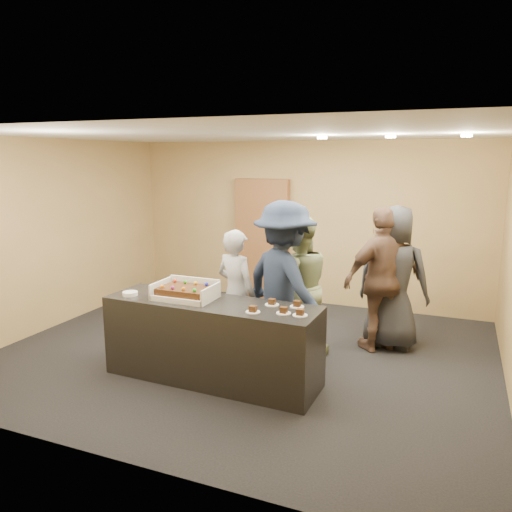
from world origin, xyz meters
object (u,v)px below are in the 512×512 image
object	(u,v)px
serving_counter	(212,341)
person_sage_man	(298,286)
plate_stack	(130,294)
person_brown_extra	(383,279)
person_dark_suit	(393,277)
person_navy_man	(284,285)
person_server_grey	(236,293)
storage_cabinet	(262,240)
sheet_cake	(185,290)
cake_box	(186,294)

from	to	relation	value
serving_counter	person_sage_man	bearing A→B (deg)	61.79
serving_counter	plate_stack	bearing A→B (deg)	-170.72
person_brown_extra	person_dark_suit	xyz separation A→B (m)	(0.11, 0.15, 0.00)
plate_stack	person_navy_man	bearing A→B (deg)	28.07
person_server_grey	person_brown_extra	bearing A→B (deg)	-134.33
person_brown_extra	person_dark_suit	world-z (taller)	person_dark_suit
storage_cabinet	plate_stack	size ratio (longest dim) A/B	12.17
storage_cabinet	person_server_grey	xyz separation A→B (m)	(0.64, -2.49, -0.24)
plate_stack	person_dark_suit	world-z (taller)	person_dark_suit
storage_cabinet	person_dark_suit	xyz separation A→B (m)	(2.39, -1.48, -0.11)
storage_cabinet	plate_stack	xyz separation A→B (m)	(-0.27, -3.38, -0.12)
person_sage_man	person_dark_suit	world-z (taller)	person_dark_suit
storage_cabinet	plate_stack	distance (m)	3.39
sheet_cake	person_brown_extra	xyz separation A→B (m)	(1.91, 1.63, -0.07)
cake_box	sheet_cake	distance (m)	0.06
plate_stack	person_server_grey	size ratio (longest dim) A/B	0.11
person_sage_man	person_brown_extra	distance (m)	1.08
sheet_cake	person_dark_suit	size ratio (longest dim) A/B	0.30
person_navy_man	person_dark_suit	distance (m)	1.53
storage_cabinet	person_server_grey	world-z (taller)	storage_cabinet
sheet_cake	storage_cabinet	bearing A→B (deg)	96.57
cake_box	storage_cabinet	bearing A→B (deg)	96.63
storage_cabinet	person_sage_man	size ratio (longest dim) A/B	1.20
serving_counter	person_navy_man	world-z (taller)	person_navy_man
person_sage_man	cake_box	bearing A→B (deg)	17.26
storage_cabinet	cake_box	bearing A→B (deg)	-83.37
serving_counter	person_sage_man	world-z (taller)	person_sage_man
storage_cabinet	cake_box	world-z (taller)	storage_cabinet
person_dark_suit	cake_box	bearing A→B (deg)	45.07
serving_counter	person_navy_man	distance (m)	1.06
person_sage_man	person_server_grey	bearing A→B (deg)	-4.83
storage_cabinet	person_server_grey	size ratio (longest dim) A/B	1.31
person_navy_man	person_dark_suit	size ratio (longest dim) A/B	1.05
person_navy_man	person_dark_suit	xyz separation A→B (m)	(1.10, 1.07, -0.05)
person_server_grey	person_dark_suit	xyz separation A→B (m)	(1.75, 1.01, 0.13)
sheet_cake	person_sage_man	bearing A→B (deg)	49.09
storage_cabinet	cake_box	distance (m)	3.25
person_brown_extra	cake_box	bearing A→B (deg)	-1.97
person_server_grey	person_brown_extra	world-z (taller)	person_brown_extra
storage_cabinet	plate_stack	bearing A→B (deg)	-94.57
cake_box	person_sage_man	xyz separation A→B (m)	(0.96, 1.08, -0.08)
cake_box	person_server_grey	world-z (taller)	person_server_grey
person_brown_extra	person_dark_suit	size ratio (longest dim) A/B	1.00
serving_counter	storage_cabinet	size ratio (longest dim) A/B	1.16
serving_counter	person_server_grey	distance (m)	0.84
serving_counter	person_server_grey	xyz separation A→B (m)	(-0.05, 0.76, 0.34)
serving_counter	cake_box	distance (m)	0.59
storage_cabinet	person_brown_extra	distance (m)	2.81
cake_box	plate_stack	xyz separation A→B (m)	(-0.65, -0.15, -0.02)
person_navy_man	person_brown_extra	world-z (taller)	person_navy_man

